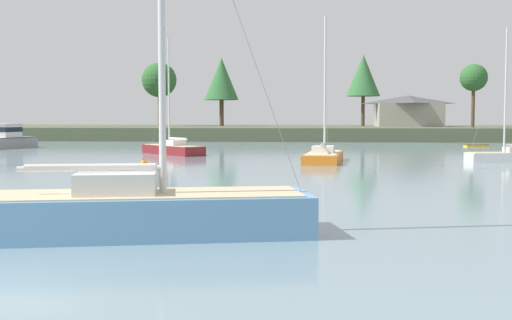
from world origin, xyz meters
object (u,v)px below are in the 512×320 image
Objects in this scene: dinghy_wood at (24,143)px; dinghy_yellow at (476,146)px; sailboat_skyblue at (134,225)px; sailboat_orange at (324,159)px; sailboat_white at (511,159)px; cruiser_grey at (1,143)px; mooring_buoy_orange at (144,164)px; sailboat_maroon at (173,152)px.

dinghy_yellow is (52.41, -4.64, -0.00)m from dinghy_wood.
sailboat_orange is at bearing 79.06° from sailboat_skyblue.
sailboat_skyblue is at bearing -100.94° from sailboat_orange.
sailboat_white is 0.92× the size of sailboat_orange.
sailboat_orange is at bearing -27.73° from cruiser_grey.
cruiser_grey is 0.72× the size of sailboat_skyblue.
dinghy_wood is 5.19× the size of mooring_buoy_orange.
dinghy_yellow is (16.71, 24.97, -0.12)m from sailboat_orange.
sailboat_orange is at bearing -39.67° from dinghy_wood.
dinghy_yellow is 4.96× the size of mooring_buoy_orange.
cruiser_grey is 0.82× the size of sailboat_orange.
dinghy_yellow is 0.22× the size of sailboat_skyblue.
sailboat_white is 1.13× the size of cruiser_grey.
sailboat_maroon is 26.54m from sailboat_white.
sailboat_skyblue is (7.09, -36.49, 0.05)m from sailboat_maroon.
dinghy_wood is 41.30m from mooring_buoy_orange.
sailboat_maroon reaches higher than mooring_buoy_orange.
dinghy_wood is (-23.16, 21.35, -0.13)m from sailboat_maroon.
dinghy_yellow is at bearing 67.38° from sailboat_skyblue.
dinghy_yellow is at bearing 9.43° from cruiser_grey.
dinghy_wood is at bearing 137.32° from sailboat_maroon.
sailboat_skyblue reaches higher than cruiser_grey.
sailboat_white is at bearing 57.94° from sailboat_skyblue.
cruiser_grey is at bearing -74.20° from dinghy_wood.
sailboat_maroon is 19.27× the size of mooring_buoy_orange.
sailboat_white reaches higher than cruiser_grey.
dinghy_yellow is at bearing 56.20° from sailboat_orange.
sailboat_orange is 28.75m from sailboat_skyblue.
sailboat_white is 0.82× the size of sailboat_skyblue.
sailboat_skyblue is (-5.46, -28.23, 0.05)m from sailboat_orange.
sailboat_skyblue is at bearing -122.06° from sailboat_white.
sailboat_orange is (12.54, -8.26, -0.01)m from sailboat_maroon.
sailboat_orange reaches higher than sailboat_maroon.
sailboat_orange is (35.70, -29.61, 0.12)m from dinghy_wood.
sailboat_white is 47.76m from cruiser_grey.
sailboat_skyblue reaches higher than sailboat_maroon.
mooring_buoy_orange is (-24.83, -5.40, -0.12)m from sailboat_white.
sailboat_orange reaches higher than dinghy_yellow.
mooring_buoy_orange is (23.96, -33.64, -0.01)m from dinghy_wood.
sailboat_white is at bearing 12.27° from mooring_buoy_orange.
mooring_buoy_orange is at bearing 104.56° from sailboat_skyblue.
sailboat_skyblue reaches higher than dinghy_yellow.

